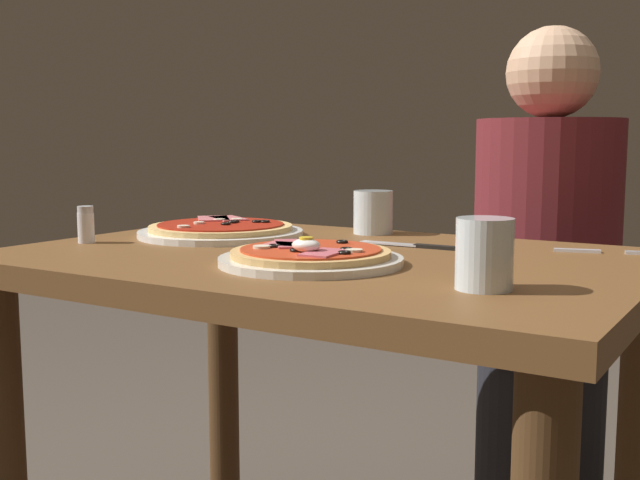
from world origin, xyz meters
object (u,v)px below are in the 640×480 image
dining_table (324,336)px  salt_shaker (86,225)px  pizza_foreground (311,257)px  water_glass_near (484,258)px  diner_person (544,306)px  water_glass_far (373,215)px  knife (419,246)px  pizza_across_left (221,230)px  fork (595,251)px

dining_table → salt_shaker: size_ratio=15.34×
pizza_foreground → water_glass_near: size_ratio=3.09×
pizza_foreground → diner_person: bearing=79.6°
pizza_foreground → water_glass_far: 0.41m
water_glass_far → knife: (0.16, -0.14, -0.03)m
dining_table → salt_shaker: 0.48m
diner_person → pizza_foreground: bearing=79.6°
pizza_across_left → water_glass_far: (0.23, 0.19, 0.03)m
water_glass_far → salt_shaker: 0.55m
fork → diner_person: (-0.19, 0.41, -0.19)m
pizza_across_left → water_glass_near: size_ratio=3.54×
dining_table → salt_shaker: bearing=-165.4°
pizza_across_left → pizza_foreground: bearing=-31.2°
pizza_across_left → salt_shaker: (-0.15, -0.21, 0.02)m
pizza_across_left → water_glass_near: 0.67m
water_glass_near → salt_shaker: 0.77m
fork → water_glass_far: bearing=174.5°
water_glass_near → diner_person: size_ratio=0.08×
salt_shaker → diner_person: diner_person is taller
water_glass_far → fork: bearing=-5.5°
pizza_across_left → water_glass_far: size_ratio=3.72×
dining_table → knife: 0.23m
knife → diner_person: bearing=80.9°
water_glass_near → fork: size_ratio=0.58×
fork → salt_shaker: 0.89m
pizza_foreground → diner_person: 0.80m
dining_table → knife: (0.10, 0.15, 0.14)m
water_glass_far → knife: size_ratio=0.44×
dining_table → salt_shaker: (-0.44, -0.11, 0.17)m
pizza_across_left → salt_shaker: bearing=-125.5°
salt_shaker → dining_table: bearing=14.6°
pizza_foreground → salt_shaker: (-0.48, -0.00, 0.02)m
pizza_across_left → knife: (0.39, 0.06, -0.01)m
pizza_across_left → diner_person: bearing=49.7°
pizza_foreground → water_glass_far: size_ratio=3.25×
dining_table → fork: size_ratio=6.60×
pizza_foreground → pizza_across_left: 0.39m
salt_shaker → diner_person: (0.62, 0.77, -0.22)m
knife → diner_person: (0.08, 0.51, -0.19)m
water_glass_far → diner_person: size_ratio=0.07×
water_glass_near → knife: water_glass_near is taller
pizza_across_left → fork: bearing=12.6°
pizza_foreground → pizza_across_left: pizza_foreground is taller
knife → salt_shaker: bearing=-154.3°
knife → dining_table: bearing=-125.3°
dining_table → fork: bearing=32.5°
water_glass_far → dining_table: bearing=-78.4°
pizza_foreground → water_glass_near: water_glass_near is taller
pizza_across_left → diner_person: size_ratio=0.27×
pizza_foreground → knife: bearing=77.1°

